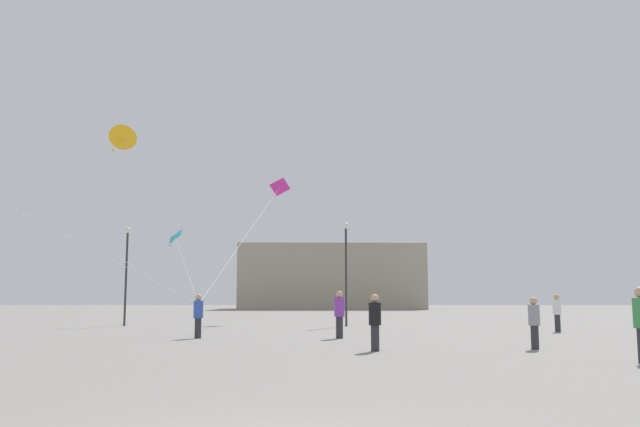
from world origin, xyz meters
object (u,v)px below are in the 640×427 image
building_left_hall (330,278)px  person_in_purple (339,312)px  person_in_blue (198,314)px  person_in_white (557,311)px  lamppost_west (127,260)px  kite_cyan_delta (175,237)px  person_in_grey (534,321)px  kite_amber_diamond (123,138)px  person_in_black (375,320)px  kite_magenta_delta (278,189)px  lamppost_east (346,258)px

building_left_hall → person_in_purple: bearing=-88.7°
person_in_blue → person_in_white: bearing=110.3°
person_in_blue → lamppost_west: size_ratio=0.30×
kite_cyan_delta → building_left_hall: 56.06m
person_in_white → building_left_hall: bearing=98.3°
person_in_blue → person_in_grey: (11.49, -5.17, -0.07)m
person_in_grey → kite_amber_diamond: (-14.68, 5.08, 7.12)m
person_in_black → lamppost_west: 22.24m
person_in_grey → kite_cyan_delta: (-17.03, 22.84, 4.73)m
person_in_black → person_in_grey: bearing=-160.9°
person_in_purple → kite_magenta_delta: (-4.20, 17.83, 7.86)m
kite_amber_diamond → kite_cyan_delta: size_ratio=0.38×
person_in_black → lamppost_east: lamppost_east is taller
person_in_black → lamppost_west: lamppost_west is taller
person_in_blue → lamppost_west: lamppost_west is taller
person_in_purple → lamppost_west: lamppost_west is taller
lamppost_east → person_in_black: bearing=-87.5°
lamppost_west → person_in_black: bearing=-53.0°
person_in_blue → kite_magenta_delta: bearing=176.8°
person_in_white → kite_magenta_delta: 20.55m
person_in_grey → building_left_hall: (-7.67, 78.11, 3.74)m
kite_cyan_delta → lamppost_east: kite_cyan_delta is taller
building_left_hall → lamppost_west: 62.32m
lamppost_east → kite_cyan_delta: bearing=150.8°
lamppost_west → lamppost_east: bearing=-0.9°
kite_amber_diamond → kite_cyan_delta: kite_amber_diamond is taller
person_in_black → lamppost_east: size_ratio=0.29×
building_left_hall → person_in_black: bearing=-88.0°
person_in_white → kite_magenta_delta: size_ratio=0.09×
person_in_purple → lamppost_east: size_ratio=0.31×
person_in_black → kite_magenta_delta: 25.88m
kite_amber_diamond → lamppost_west: (-3.52, 11.61, -4.28)m
person_in_black → kite_amber_diamond: 13.47m
kite_amber_diamond → building_left_hall: size_ratio=0.27×
person_in_blue → person_in_white: size_ratio=0.98×
person_in_black → person_in_purple: person_in_purple is taller
person_in_blue → kite_magenta_delta: size_ratio=0.09×
person_in_black → kite_cyan_delta: (-12.12, 23.75, 4.68)m
person_in_white → person_in_black: bearing=-129.5°
person_in_grey → kite_magenta_delta: size_ratio=0.08×
person_in_purple → person_in_blue: bearing=-106.3°
person_in_white → building_left_hall: 68.57m
person_in_black → building_left_hall: bearing=-79.4°
person_in_black → building_left_hall: building_left_hall is taller
kite_magenta_delta → building_left_hall: (2.52, 54.97, -4.27)m
person_in_blue → lamppost_east: (5.83, 11.33, 2.88)m
person_in_blue → person_in_black: size_ratio=1.03×
lamppost_west → person_in_grey: bearing=-42.5°
person_in_grey → kite_amber_diamond: kite_amber_diamond is taller
person_in_white → kite_amber_diamond: (-18.78, -5.57, 7.03)m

